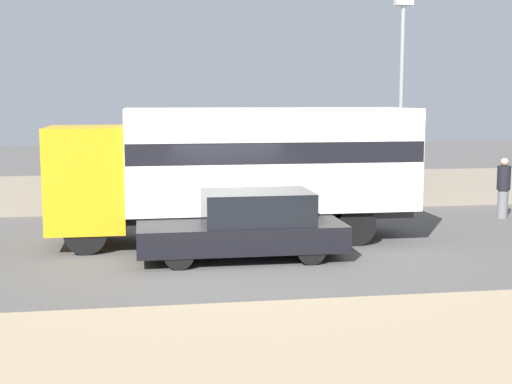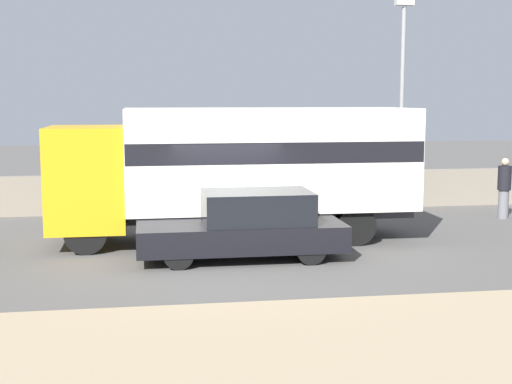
{
  "view_description": "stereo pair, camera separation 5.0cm",
  "coord_description": "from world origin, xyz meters",
  "px_view_note": "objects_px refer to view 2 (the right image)",
  "views": [
    {
      "loc": [
        -1.93,
        -15.06,
        3.56
      ],
      "look_at": [
        0.7,
        1.28,
        1.35
      ],
      "focal_mm": 50.0,
      "sensor_mm": 36.0,
      "label": 1
    },
    {
      "loc": [
        -1.88,
        -15.07,
        3.56
      ],
      "look_at": [
        0.7,
        1.28,
        1.35
      ],
      "focal_mm": 50.0,
      "sensor_mm": 36.0,
      "label": 2
    }
  ],
  "objects_px": {
    "car_hatchback": "(246,226)",
    "pedestrian": "(504,187)",
    "box_truck": "(242,163)",
    "street_lamp": "(402,88)"
  },
  "relations": [
    {
      "from": "box_truck",
      "to": "pedestrian",
      "type": "xyz_separation_m",
      "value": [
        8.1,
        2.07,
        -1.01
      ]
    },
    {
      "from": "car_hatchback",
      "to": "pedestrian",
      "type": "xyz_separation_m",
      "value": [
        8.27,
        4.06,
        0.19
      ]
    },
    {
      "from": "car_hatchback",
      "to": "pedestrian",
      "type": "bearing_deg",
      "value": -153.87
    },
    {
      "from": "box_truck",
      "to": "pedestrian",
      "type": "height_order",
      "value": "box_truck"
    },
    {
      "from": "box_truck",
      "to": "car_hatchback",
      "type": "relative_size",
      "value": 1.95
    },
    {
      "from": "car_hatchback",
      "to": "pedestrian",
      "type": "distance_m",
      "value": 9.21
    },
    {
      "from": "street_lamp",
      "to": "box_truck",
      "type": "height_order",
      "value": "street_lamp"
    },
    {
      "from": "box_truck",
      "to": "pedestrian",
      "type": "distance_m",
      "value": 8.42
    },
    {
      "from": "street_lamp",
      "to": "car_hatchback",
      "type": "xyz_separation_m",
      "value": [
        -5.92,
        -6.43,
        -3.11
      ]
    },
    {
      "from": "box_truck",
      "to": "pedestrian",
      "type": "bearing_deg",
      "value": -165.65
    }
  ]
}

